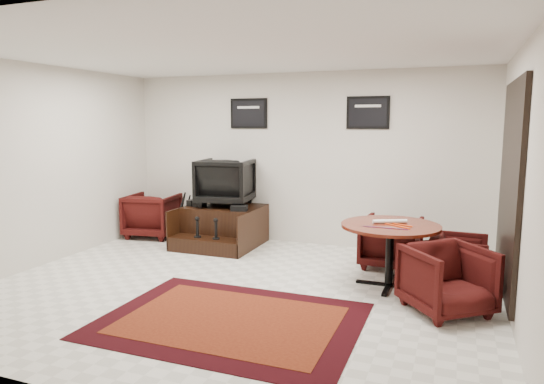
% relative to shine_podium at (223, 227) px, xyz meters
% --- Properties ---
extents(ground, '(6.00, 6.00, 0.00)m').
position_rel_shine_podium_xyz_m(ground, '(1.14, -1.92, -0.29)').
color(ground, white).
rests_on(ground, ground).
extents(room_shell, '(6.02, 5.02, 2.81)m').
position_rel_shine_podium_xyz_m(room_shell, '(1.55, -1.79, 1.49)').
color(room_shell, silver).
rests_on(room_shell, ground).
extents(area_rug, '(2.59, 1.94, 0.01)m').
position_rel_shine_podium_xyz_m(area_rug, '(1.48, -2.78, -0.29)').
color(area_rug, black).
rests_on(area_rug, ground).
extents(shine_podium, '(1.23, 1.26, 0.63)m').
position_rel_shine_podium_xyz_m(shine_podium, '(0.00, 0.00, 0.00)').
color(shine_podium, black).
rests_on(shine_podium, ground).
extents(shine_chair, '(0.95, 0.90, 0.87)m').
position_rel_shine_podium_xyz_m(shine_chair, '(-0.00, 0.13, 0.77)').
color(shine_chair, black).
rests_on(shine_chair, shine_podium).
extents(shoes_pair, '(0.26, 0.30, 0.10)m').
position_rel_shine_podium_xyz_m(shoes_pair, '(-0.44, -0.06, 0.39)').
color(shoes_pair, black).
rests_on(shoes_pair, shine_podium).
extents(polish_kit, '(0.28, 0.22, 0.09)m').
position_rel_shine_podium_xyz_m(polish_kit, '(0.42, -0.24, 0.38)').
color(polish_kit, black).
rests_on(polish_kit, shine_podium).
extents(umbrella_black, '(0.33, 0.13, 0.90)m').
position_rel_shine_podium_xyz_m(umbrella_black, '(-0.71, -0.19, 0.16)').
color(umbrella_black, black).
rests_on(umbrella_black, ground).
extents(umbrella_hooked, '(0.30, 0.11, 0.82)m').
position_rel_shine_podium_xyz_m(umbrella_hooked, '(-0.74, 0.03, 0.12)').
color(umbrella_hooked, black).
rests_on(umbrella_hooked, ground).
extents(armchair_side, '(0.91, 0.87, 0.84)m').
position_rel_shine_podium_xyz_m(armchair_side, '(-1.41, 0.07, 0.13)').
color(armchair_side, black).
rests_on(armchair_side, ground).
extents(meeting_table, '(1.19, 1.19, 0.78)m').
position_rel_shine_podium_xyz_m(meeting_table, '(2.84, -1.13, 0.39)').
color(meeting_table, '#421309').
rests_on(meeting_table, ground).
extents(table_chair_back, '(0.81, 0.77, 0.78)m').
position_rel_shine_podium_xyz_m(table_chair_back, '(2.76, -0.30, 0.10)').
color(table_chair_back, black).
rests_on(table_chair_back, ground).
extents(table_chair_window, '(0.65, 0.69, 0.68)m').
position_rel_shine_podium_xyz_m(table_chair_window, '(3.64, -0.75, 0.05)').
color(table_chair_window, black).
rests_on(table_chair_window, ground).
extents(table_chair_corner, '(1.05, 1.04, 0.79)m').
position_rel_shine_podium_xyz_m(table_chair_corner, '(3.52, -1.76, 0.11)').
color(table_chair_corner, black).
rests_on(table_chair_corner, ground).
extents(paper_roll, '(0.40, 0.22, 0.05)m').
position_rel_shine_podium_xyz_m(paper_roll, '(2.83, -1.08, 0.51)').
color(paper_roll, white).
rests_on(paper_roll, meeting_table).
extents(table_clutter, '(0.56, 0.38, 0.01)m').
position_rel_shine_podium_xyz_m(table_clutter, '(2.88, -1.21, 0.49)').
color(table_clutter, '#F2470D').
rests_on(table_clutter, meeting_table).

